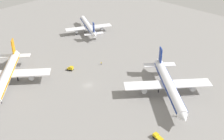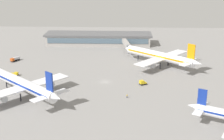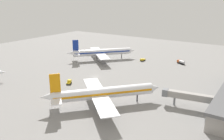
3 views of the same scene
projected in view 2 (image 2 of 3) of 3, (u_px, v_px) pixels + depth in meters
The scene contains 9 objects.
ground at pixel (105, 82), 158.36m from camera, with size 288.00×288.00×0.00m, color gray.
terminal_building at pixel (99, 39), 231.34m from camera, with size 76.19×18.48×8.09m.
airplane_taxiing at pixel (160, 56), 181.19m from camera, with size 42.93×39.65×16.03m.
airplane_distant at pixel (24, 85), 138.72m from camera, with size 42.36×39.14×15.82m.
fuel_truck at pixel (15, 59), 191.72m from camera, with size 4.70×6.44×2.50m.
baggage_tug at pixel (142, 83), 154.02m from camera, with size 3.70×3.26×2.30m.
pushback_tractor at pixel (14, 74), 166.76m from camera, with size 4.65×2.79×1.90m.
ground_crew_worker at pixel (127, 96), 139.15m from camera, with size 0.48×0.55×1.67m.
jet_bridge at pixel (127, 44), 211.86m from camera, with size 6.65×23.34×6.74m.
Camera 2 is at (-9.16, 148.23, 55.38)m, focal length 51.40 mm.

